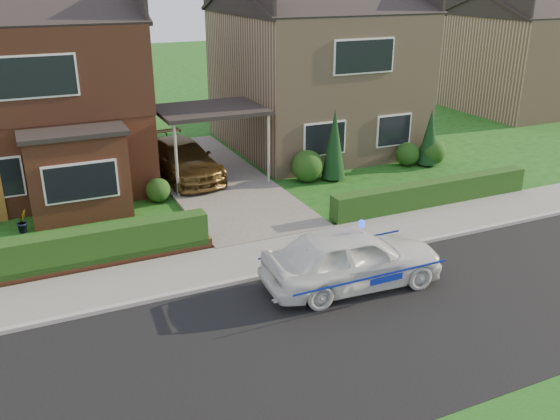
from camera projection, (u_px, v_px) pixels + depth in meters
ground at (371, 326)px, 13.11m from camera, size 120.00×120.00×0.00m
road at (371, 326)px, 13.11m from camera, size 60.00×6.00×0.02m
kerb at (308, 266)px, 15.66m from camera, size 60.00×0.16×0.12m
sidewalk at (291, 251)px, 16.56m from camera, size 60.00×2.00×0.10m
driveway at (213, 179)px, 22.38m from camera, size 3.80×12.00×0.12m
house_left at (29, 77)px, 21.22m from camera, size 7.50×9.53×7.25m
house_right at (314, 63)px, 25.82m from camera, size 7.50×8.06×7.25m
carport_link at (210, 111)px, 21.39m from camera, size 3.80×3.00×2.77m
dwarf_wall at (69, 269)px, 15.28m from camera, size 7.70×0.25×0.36m
hedge_left at (69, 272)px, 15.48m from camera, size 7.50×0.55×0.90m
hedge_right at (431, 207)px, 19.87m from camera, size 7.50×0.55×0.80m
shrub_left_mid at (111, 193)px, 19.18m from camera, size 1.32×1.32×1.32m
shrub_left_near at (158, 190)px, 20.14m from camera, size 0.84×0.84×0.84m
shrub_right_near at (307, 166)px, 22.07m from camera, size 1.20×1.20×1.20m
shrub_right_mid at (407, 154)px, 23.97m from camera, size 0.96×0.96×0.96m
shrub_right_far at (432, 152)px, 24.08m from camera, size 1.08×1.08×1.08m
conifer_a at (334, 146)px, 22.02m from camera, size 0.90×0.90×2.60m
conifer_b at (430, 139)px, 23.79m from camera, size 0.90×0.90×2.20m
neighbour_right at (520, 63)px, 33.38m from camera, size 6.50×7.00×5.20m
police_car at (352, 258)px, 14.53m from camera, size 4.14×4.61×1.70m
driveway_car at (182, 159)px, 22.15m from camera, size 2.41×4.90×1.37m
potted_plant_b at (22, 222)px, 17.75m from camera, size 0.47×0.44×0.68m
potted_plant_c at (165, 233)px, 16.84m from camera, size 0.47×0.47×0.81m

